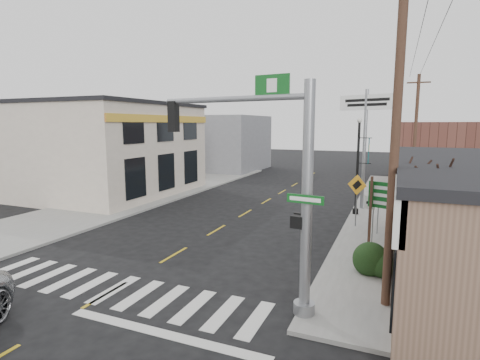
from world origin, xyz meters
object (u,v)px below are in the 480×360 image
at_px(lamp_post, 359,159).
at_px(dance_center_sign, 366,120).
at_px(bare_tree, 422,168).
at_px(utility_pole_far, 415,136).
at_px(guide_sign, 389,204).
at_px(utility_pole_near, 395,136).
at_px(traffic_signal_pole, 279,174).
at_px(fire_hydrant, 390,242).

height_order(lamp_post, dance_center_sign, dance_center_sign).
height_order(bare_tree, utility_pole_far, utility_pole_far).
distance_m(guide_sign, bare_tree, 4.95).
bearing_deg(bare_tree, utility_pole_near, -136.32).
relative_size(traffic_signal_pole, guide_sign, 2.13).
bearing_deg(fire_hydrant, dance_center_sign, 102.85).
distance_m(fire_hydrant, lamp_post, 7.09).
distance_m(dance_center_sign, bare_tree, 12.79).
bearing_deg(bare_tree, lamp_post, 104.23).
bearing_deg(lamp_post, fire_hydrant, -92.75).
bearing_deg(fire_hydrant, bare_tree, -80.38).
relative_size(guide_sign, utility_pole_far, 0.36).
distance_m(fire_hydrant, bare_tree, 5.89).
xyz_separation_m(traffic_signal_pole, lamp_post, (0.95, 12.90, -0.66)).
height_order(guide_sign, bare_tree, bare_tree).
height_order(traffic_signal_pole, bare_tree, traffic_signal_pole).
bearing_deg(lamp_post, bare_tree, -96.03).
bearing_deg(utility_pole_far, guide_sign, -97.79).
distance_m(lamp_post, dance_center_sign, 2.85).
distance_m(guide_sign, utility_pole_far, 13.04).
xyz_separation_m(dance_center_sign, utility_pole_near, (1.81, -13.18, -0.54)).
height_order(traffic_signal_pole, utility_pole_near, utility_pole_near).
bearing_deg(fire_hydrant, utility_pole_far, 84.59).
distance_m(bare_tree, utility_pole_near, 1.42).
relative_size(lamp_post, dance_center_sign, 0.76).
bearing_deg(dance_center_sign, lamp_post, -74.13).
bearing_deg(traffic_signal_pole, lamp_post, 92.52).
height_order(dance_center_sign, utility_pole_far, utility_pole_far).
distance_m(traffic_signal_pole, bare_tree, 4.28).
relative_size(fire_hydrant, bare_tree, 0.13).
bearing_deg(lamp_post, utility_pole_far, 43.86).
height_order(traffic_signal_pole, fire_hydrant, traffic_signal_pole).
relative_size(dance_center_sign, utility_pole_near, 0.76).
relative_size(guide_sign, lamp_post, 0.55).
bearing_deg(utility_pole_near, fire_hydrant, 82.31).
bearing_deg(traffic_signal_pole, dance_center_sign, 92.48).
bearing_deg(utility_pole_near, lamp_post, 91.95).
distance_m(guide_sign, lamp_post, 6.66).
xyz_separation_m(lamp_post, bare_tree, (2.71, -10.69, 0.75)).
xyz_separation_m(traffic_signal_pole, utility_pole_far, (4.09, 19.37, 0.52)).
relative_size(lamp_post, utility_pole_far, 0.65).
distance_m(lamp_post, bare_tree, 11.06).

